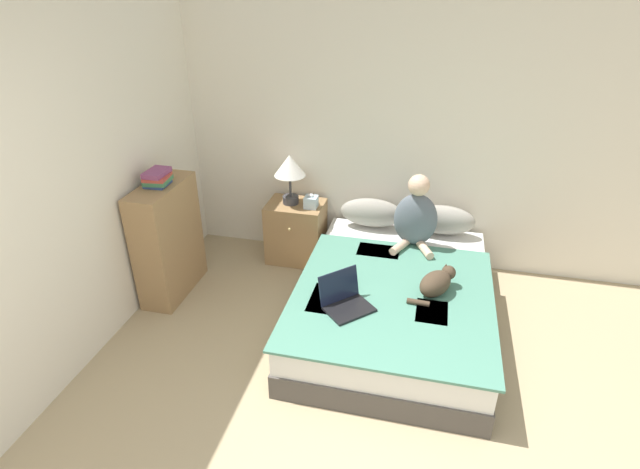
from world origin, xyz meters
TOP-DOWN VIEW (x-y plane):
  - wall_back at (0.00, 3.25)m, footprint 5.06×0.05m
  - wall_side at (-2.06, 1.61)m, footprint 0.05×4.23m
  - bed at (0.13, 2.14)m, footprint 1.50×2.07m
  - pillow_near at (-0.20, 3.04)m, footprint 0.59×0.22m
  - pillow_far at (0.45, 3.04)m, footprint 0.59×0.22m
  - person_sitting at (0.22, 2.77)m, footprint 0.38×0.37m
  - cat_tabby at (0.44, 2.04)m, footprint 0.35×0.39m
  - laptop_open at (-0.19, 1.71)m, footprint 0.44×0.44m
  - nightstand at (-0.93, 2.97)m, footprint 0.54×0.43m
  - table_lamp at (-0.98, 2.98)m, footprint 0.29×0.29m
  - tissue_box at (-0.76, 2.93)m, footprint 0.12×0.12m
  - bookshelf at (-1.85, 2.17)m, footprint 0.29×0.72m
  - book_stack_top at (-1.86, 2.17)m, footprint 0.21×0.25m

SIDE VIEW (x-z plane):
  - bed at x=0.13m, z-range 0.00..0.42m
  - nightstand at x=-0.93m, z-range 0.00..0.60m
  - laptop_open at x=-0.19m, z-range 0.35..0.60m
  - cat_tabby at x=0.44m, z-range 0.42..0.61m
  - bookshelf at x=-1.85m, z-range 0.00..1.03m
  - pillow_near at x=-0.20m, z-range 0.42..0.70m
  - pillow_far at x=0.45m, z-range 0.42..0.70m
  - tissue_box at x=-0.76m, z-range 0.59..0.73m
  - person_sitting at x=0.22m, z-range 0.36..1.02m
  - table_lamp at x=-0.98m, z-range 0.71..1.20m
  - book_stack_top at x=-1.86m, z-range 1.03..1.16m
  - wall_back at x=0.00m, z-range 0.00..2.55m
  - wall_side at x=-2.06m, z-range 0.00..2.55m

